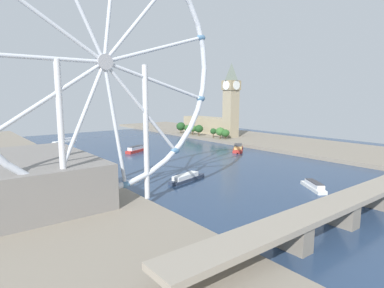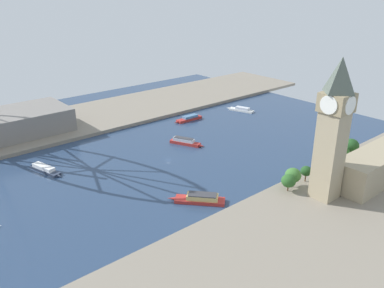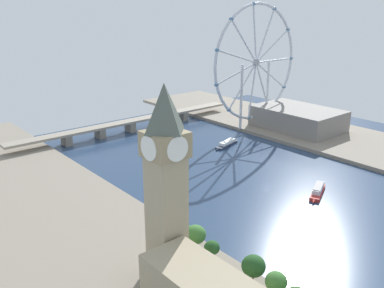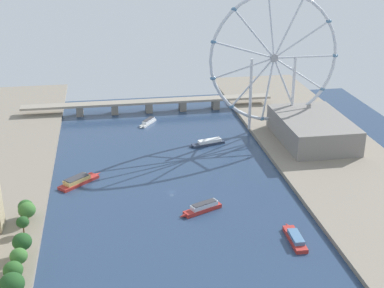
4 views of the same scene
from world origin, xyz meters
The scene contains 15 objects.
ground_plane centered at (0.00, 0.00, 0.00)m, with size 416.84×416.84×0.00m, color navy.
riverbank_left centered at (-123.42, 0.00, 1.50)m, with size 90.00×520.00×3.00m, color gray.
riverbank_right centered at (123.42, 0.00, 1.50)m, with size 90.00×520.00×3.00m, color gray.
clock_tower centered at (-106.14, -33.95, 45.40)m, with size 16.31×16.31×81.62m.
parliament_block centered at (-114.68, -80.38, 12.72)m, with size 22.00×76.85×19.45m, color tan.
tree_row_embankment centered at (-86.21, -65.84, 10.70)m, with size 13.05×86.30×13.41m.
ferris_wheel centered at (95.71, 97.69, 61.63)m, with size 106.72×3.20×112.08m.
riverside_hall centered at (119.56, 64.64, 12.46)m, with size 51.09×76.83×18.91m, color gray.
river_bridge centered at (0.00, 164.52, 7.84)m, with size 228.84×12.05×10.63m.
tour_boat_0 centered at (-3.90, 131.09, 1.88)m, with size 16.70×22.66×4.44m.
tour_boat_1 centered at (15.09, -28.23, 2.29)m, with size 28.31×15.90×5.43m.
tour_boat_2 centered at (59.26, -69.05, 1.85)m, with size 7.33×30.54×4.55m.
tour_boat_3 centered at (38.78, 76.08, 1.81)m, with size 31.17×12.71×4.23m.
tour_boat_4 centered at (-60.18, 22.06, 2.19)m, with size 28.94×26.73×5.34m.
tour_boat_5 centered at (47.42, -127.94, 1.70)m, with size 29.18×13.98×4.25m.
Camera 1 is at (148.20, 220.71, 49.20)m, focal length 29.93 mm.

